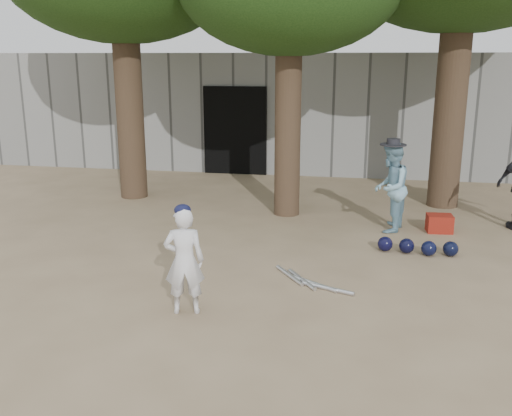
# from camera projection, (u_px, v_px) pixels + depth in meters

# --- Properties ---
(ground) EXTENTS (70.00, 70.00, 0.00)m
(ground) POSITION_uv_depth(u_px,v_px,m) (193.00, 301.00, 7.01)
(ground) COLOR #937C5E
(ground) RESTS_ON ground
(boy_player) EXTENTS (0.52, 0.41, 1.27)m
(boy_player) POSITION_uv_depth(u_px,v_px,m) (184.00, 261.00, 6.54)
(boy_player) COLOR silver
(boy_player) RESTS_ON ground
(spectator_blue) EXTENTS (0.73, 0.85, 1.52)m
(spectator_blue) POSITION_uv_depth(u_px,v_px,m) (391.00, 188.00, 9.64)
(spectator_blue) COLOR #80AFC6
(spectator_blue) RESTS_ON ground
(red_bag) EXTENTS (0.44, 0.35, 0.30)m
(red_bag) POSITION_uv_depth(u_px,v_px,m) (439.00, 223.00, 9.73)
(red_bag) COLOR maroon
(red_bag) RESTS_ON ground
(back_building) EXTENTS (16.00, 5.24, 3.00)m
(back_building) POSITION_uv_depth(u_px,v_px,m) (294.00, 107.00, 16.44)
(back_building) COLOR gray
(back_building) RESTS_ON ground
(helmet_row) EXTENTS (1.19, 0.33, 0.23)m
(helmet_row) POSITION_uv_depth(u_px,v_px,m) (418.00, 247.00, 8.64)
(helmet_row) COLOR black
(helmet_row) RESTS_ON ground
(bat_pile) EXTENTS (1.12, 0.83, 0.06)m
(bat_pile) POSITION_uv_depth(u_px,v_px,m) (308.00, 282.00, 7.53)
(bat_pile) COLOR silver
(bat_pile) RESTS_ON ground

